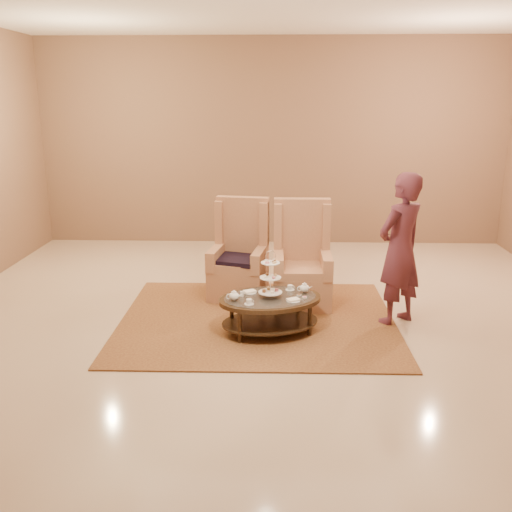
{
  "coord_description": "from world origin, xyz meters",
  "views": [
    {
      "loc": [
        0.07,
        -5.95,
        2.53
      ],
      "look_at": [
        -0.15,
        0.2,
        0.8
      ],
      "focal_mm": 40.0,
      "sensor_mm": 36.0,
      "label": 1
    }
  ],
  "objects_px": {
    "armchair_right": "(302,270)",
    "armchair_left": "(240,264)",
    "tea_table": "(270,304)",
    "person": "(400,250)"
  },
  "relations": [
    {
      "from": "armchair_right",
      "to": "person",
      "type": "height_order",
      "value": "person"
    },
    {
      "from": "tea_table",
      "to": "armchair_right",
      "type": "bearing_deg",
      "value": 52.51
    },
    {
      "from": "tea_table",
      "to": "person",
      "type": "relative_size",
      "value": 0.75
    },
    {
      "from": "armchair_right",
      "to": "person",
      "type": "relative_size",
      "value": 0.75
    },
    {
      "from": "tea_table",
      "to": "armchair_left",
      "type": "height_order",
      "value": "armchair_left"
    },
    {
      "from": "armchair_right",
      "to": "person",
      "type": "xyz_separation_m",
      "value": [
        1.07,
        -0.61,
        0.43
      ]
    },
    {
      "from": "tea_table",
      "to": "armchair_left",
      "type": "relative_size",
      "value": 1.02
    },
    {
      "from": "armchair_right",
      "to": "person",
      "type": "distance_m",
      "value": 1.3
    },
    {
      "from": "armchair_right",
      "to": "armchair_left",
      "type": "bearing_deg",
      "value": 161.29
    },
    {
      "from": "person",
      "to": "tea_table",
      "type": "bearing_deg",
      "value": -24.52
    }
  ]
}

